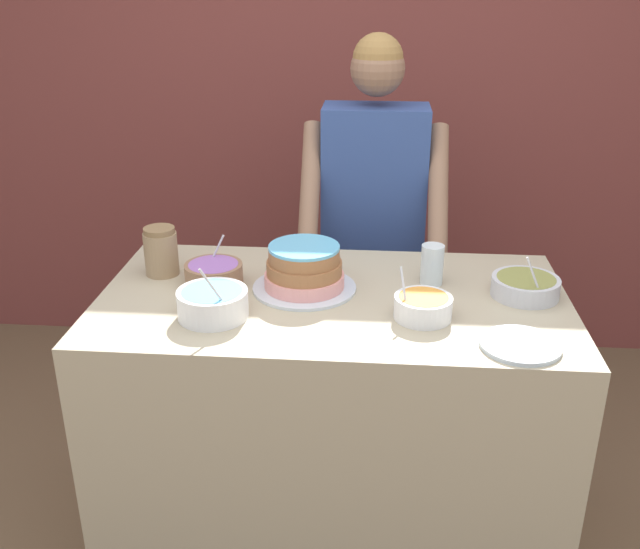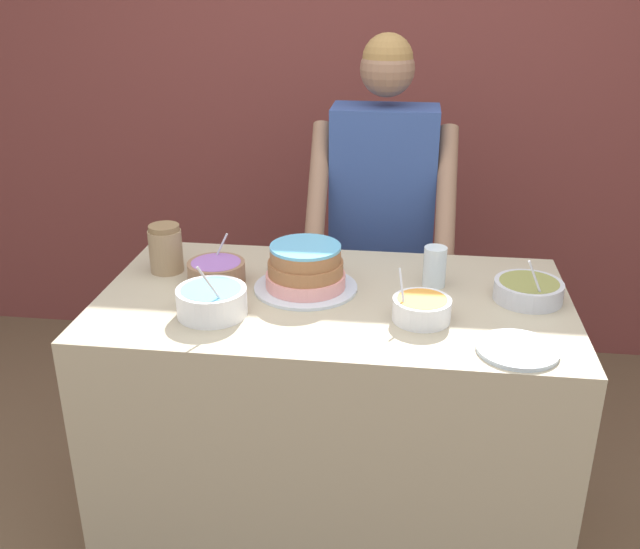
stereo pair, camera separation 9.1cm
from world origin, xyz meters
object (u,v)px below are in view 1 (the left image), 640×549
Objects in this scene: frosting_bowl_orange at (423,306)px; drinking_glass at (432,265)px; stoneware_jar at (161,251)px; cake at (304,270)px; ceramic_plate at (520,345)px; frosting_bowl_olive at (525,286)px; frosting_bowl_blue at (213,303)px; person_baker at (373,210)px; frosting_bowl_purple at (214,273)px.

frosting_bowl_orange is 0.25m from drinking_glass.
drinking_glass is 0.88m from stoneware_jar.
stoneware_jar reaches higher than frosting_bowl_orange.
stoneware_jar is (-0.88, 0.01, 0.01)m from drinking_glass.
cake is 0.69m from ceramic_plate.
drinking_glass is (-0.28, 0.07, 0.03)m from frosting_bowl_olive.
drinking_glass is at bearing 24.44° from frosting_bowl_blue.
frosting_bowl_olive is 0.29m from drinking_glass.
ceramic_plate is 1.16m from stoneware_jar.
frosting_bowl_olive reaches higher than ceramic_plate.
person_baker is 0.82m from frosting_bowl_purple.
frosting_bowl_purple is 0.20m from stoneware_jar.
drinking_glass is (0.04, 0.25, 0.03)m from frosting_bowl_orange.
cake is at bearing -168.71° from drinking_glass.
frosting_bowl_blue reaches higher than frosting_bowl_orange.
stoneware_jar reaches higher than frosting_bowl_olive.
cake is 0.68m from frosting_bowl_olive.
frosting_bowl_blue is 1.58× the size of drinking_glass.
frosting_bowl_orange is (0.60, 0.04, -0.01)m from frosting_bowl_blue.
frosting_bowl_blue is at bearing -166.62° from frosting_bowl_olive.
frosting_bowl_blue reaches higher than stoneware_jar.
stoneware_jar is at bearing 176.11° from frosting_bowl_olive.
frosting_bowl_purple is at bearing 163.79° from frosting_bowl_orange.
frosting_bowl_blue is 0.60m from frosting_bowl_orange.
person_baker is at bearing 40.31° from stoneware_jar.
ceramic_plate is at bearing -20.63° from stoneware_jar.
ceramic_plate is at bearing -31.43° from frosting_bowl_orange.
person_baker is at bearing 125.74° from frosting_bowl_olive.
frosting_bowl_olive is (0.32, 0.18, -0.00)m from frosting_bowl_orange.
cake is 0.29m from frosting_bowl_purple.
frosting_bowl_orange is at bearing 3.95° from frosting_bowl_blue.
stoneware_jar reaches higher than drinking_glass.
frosting_bowl_orange is at bearing -99.00° from drinking_glass.
ceramic_plate is at bearing -27.95° from cake.
person_baker reaches higher than frosting_bowl_purple.
person_baker is 8.12× the size of frosting_bowl_olive.
frosting_bowl_blue is at bearing 172.54° from ceramic_plate.
person_baker is at bearing 100.40° from frosting_bowl_orange.
cake is at bearing -179.37° from frosting_bowl_olive.
frosting_bowl_olive is at bearing -54.26° from person_baker.
stoneware_jar is (-0.19, 0.07, 0.04)m from frosting_bowl_purple.
stoneware_jar is at bearing 162.97° from frosting_bowl_orange.
stoneware_jar reaches higher than frosting_bowl_purple.
stoneware_jar is (-1.16, 0.08, 0.05)m from frosting_bowl_olive.
drinking_glass is 0.60× the size of ceramic_plate.
ceramic_plate is (0.61, -0.32, -0.06)m from cake.
cake is 1.77× the size of frosting_bowl_purple.
frosting_bowl_blue reaches higher than frosting_bowl_purple.
person_baker is 1.07m from ceramic_plate.
cake is 0.41m from drinking_glass.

